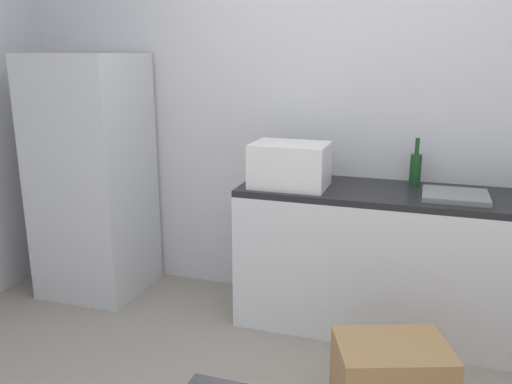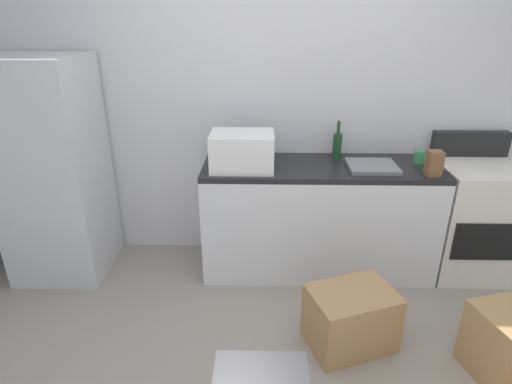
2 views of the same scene
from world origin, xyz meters
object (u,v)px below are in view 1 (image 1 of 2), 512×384
at_px(wine_bottle, 415,169).
at_px(cardboard_box_small, 391,382).
at_px(microwave, 290,165).
at_px(refrigerator, 93,176).

bearing_deg(wine_bottle, cardboard_box_small, -91.08).
xyz_separation_m(wine_bottle, cardboard_box_small, (-0.02, -1.07, -0.81)).
xyz_separation_m(microwave, cardboard_box_small, (0.71, -0.81, -0.84)).
relative_size(microwave, cardboard_box_small, 0.89).
height_order(refrigerator, microwave, refrigerator).
relative_size(refrigerator, cardboard_box_small, 3.31).
height_order(microwave, wine_bottle, wine_bottle).
xyz_separation_m(refrigerator, microwave, (1.46, -0.03, 0.18)).
relative_size(refrigerator, wine_bottle, 5.67).
height_order(wine_bottle, cardboard_box_small, wine_bottle).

